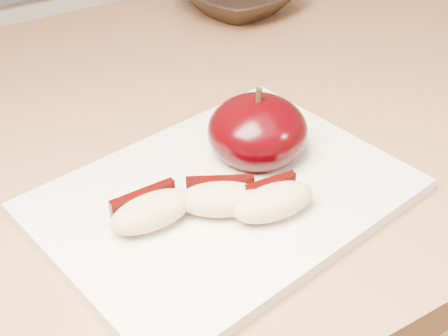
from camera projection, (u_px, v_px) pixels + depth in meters
cutting_board at (224, 197)px, 0.53m from camera, size 0.33×0.27×0.01m
apple_half at (258, 131)px, 0.56m from camera, size 0.09×0.09×0.08m
apple_wedge_a at (151, 210)px, 0.49m from camera, size 0.07×0.04×0.03m
apple_wedge_b at (221, 198)px, 0.50m from camera, size 0.08×0.06×0.03m
apple_wedge_c at (273, 201)px, 0.50m from camera, size 0.07×0.04×0.03m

